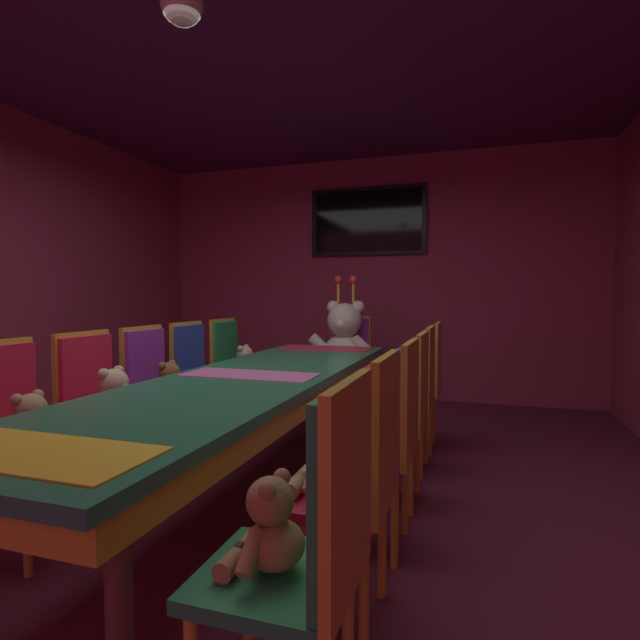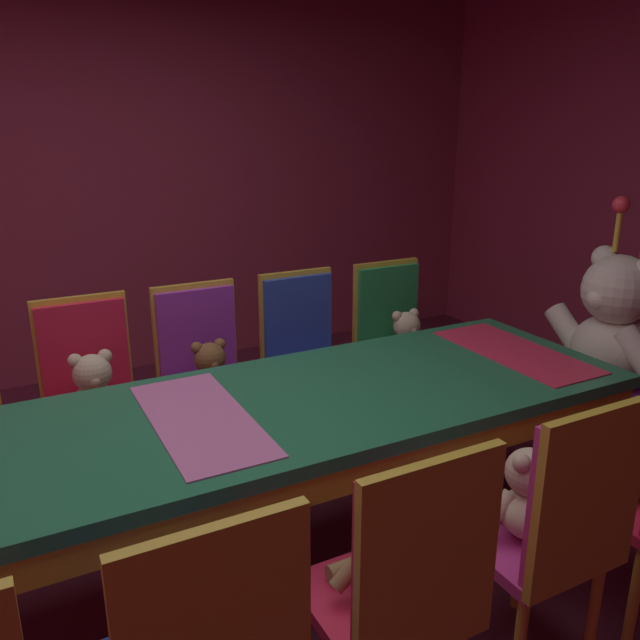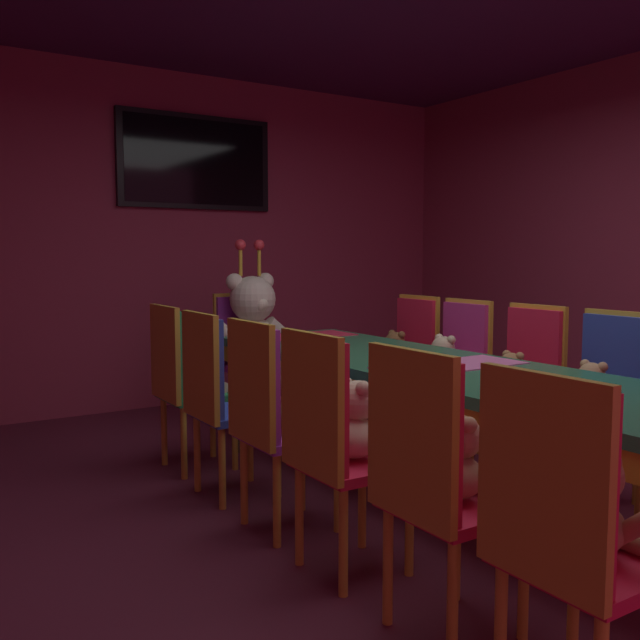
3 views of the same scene
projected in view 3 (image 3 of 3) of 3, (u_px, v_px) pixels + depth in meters
name	position (u px, v px, depth m)	size (l,w,h in m)	color
ground_plane	(448.00, 514.00, 3.46)	(7.90, 7.90, 0.00)	#591E33
wall_back	(193.00, 240.00, 6.01)	(5.20, 0.12, 2.80)	#99334C
banquet_table	(450.00, 383.00, 3.40)	(0.90, 3.41, 0.75)	#26724C
chair_left_0	(560.00, 517.00, 1.83)	(0.42, 0.41, 0.98)	red
teddy_left_0	(595.00, 509.00, 1.91)	(0.25, 0.32, 0.31)	#9E7247
chair_left_1	(428.00, 466.00, 2.27)	(0.42, 0.41, 0.98)	red
teddy_left_1	(461.00, 463.00, 2.34)	(0.24, 0.31, 0.29)	tan
chair_left_2	(328.00, 430.00, 2.73)	(0.42, 0.41, 0.98)	red
teddy_left_2	(359.00, 425.00, 2.81)	(0.27, 0.35, 0.33)	beige
chair_left_3	(266.00, 406.00, 3.17)	(0.42, 0.41, 0.98)	purple
teddy_left_3	(294.00, 404.00, 3.25)	(0.24, 0.32, 0.30)	brown
chair_left_4	(215.00, 386.00, 3.63)	(0.42, 0.41, 0.98)	#2D47B2
chair_left_5	(178.00, 371.00, 4.10)	(0.42, 0.41, 0.98)	#268C4C
teddy_left_5	(201.00, 371.00, 4.18)	(0.24, 0.31, 0.30)	beige
chair_right_2	(608.00, 386.00, 3.65)	(0.42, 0.41, 0.98)	#2D47B2
teddy_right_2	(590.00, 392.00, 3.58)	(0.23, 0.30, 0.28)	tan
chair_right_3	(527.00, 371.00, 4.10)	(0.42, 0.41, 0.98)	red
teddy_right_3	(510.00, 378.00, 4.02)	(0.22, 0.28, 0.27)	#9E7247
chair_right_4	(459.00, 359.00, 4.56)	(0.42, 0.41, 0.98)	#CC338C
teddy_right_4	(442.00, 362.00, 4.48)	(0.25, 0.33, 0.31)	beige
chair_right_5	(410.00, 350.00, 4.99)	(0.42, 0.41, 0.98)	red
teddy_right_5	(394.00, 354.00, 4.91)	(0.23, 0.30, 0.29)	brown
throne_chair	(243.00, 345.00, 5.29)	(0.41, 0.42, 0.98)	purple
king_teddy_bear	(253.00, 326.00, 5.13)	(0.72, 0.56, 0.93)	silver
wall_tv	(196.00, 162.00, 5.87)	(1.35, 0.06, 0.78)	black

